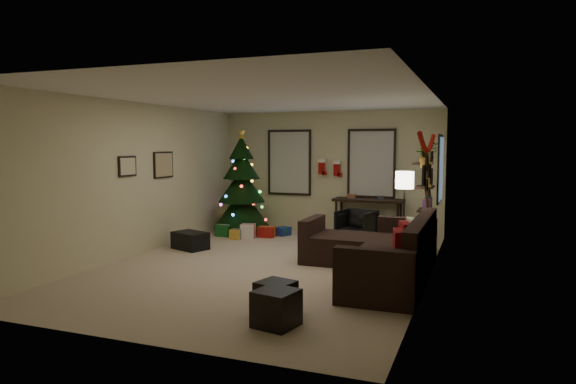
{
  "coord_description": "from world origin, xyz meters",
  "views": [
    {
      "loc": [
        3.19,
        -7.55,
        1.95
      ],
      "look_at": [
        0.1,
        0.6,
        1.15
      ],
      "focal_mm": 31.9,
      "sensor_mm": 36.0,
      "label": 1
    }
  ],
  "objects_px": {
    "sofa": "(381,255)",
    "desk_chair": "(356,225)",
    "desk": "(369,203)",
    "christmas_tree": "(242,189)",
    "bookshelf": "(428,203)"
  },
  "relations": [
    {
      "from": "sofa",
      "to": "desk_chair",
      "type": "bearing_deg",
      "value": 110.78
    },
    {
      "from": "desk",
      "to": "sofa",
      "type": "bearing_deg",
      "value": -74.93
    },
    {
      "from": "christmas_tree",
      "to": "bookshelf",
      "type": "xyz_separation_m",
      "value": [
        4.07,
        -0.76,
        -0.06
      ]
    },
    {
      "from": "sofa",
      "to": "bookshelf",
      "type": "xyz_separation_m",
      "value": [
        0.49,
        1.85,
        0.61
      ]
    },
    {
      "from": "sofa",
      "to": "desk_chair",
      "type": "height_order",
      "value": "sofa"
    },
    {
      "from": "sofa",
      "to": "bookshelf",
      "type": "distance_m",
      "value": 2.01
    },
    {
      "from": "desk_chair",
      "to": "bookshelf",
      "type": "height_order",
      "value": "bookshelf"
    },
    {
      "from": "desk",
      "to": "desk_chair",
      "type": "distance_m",
      "value": 0.76
    },
    {
      "from": "desk",
      "to": "bookshelf",
      "type": "relative_size",
      "value": 0.79
    },
    {
      "from": "christmas_tree",
      "to": "desk_chair",
      "type": "xyz_separation_m",
      "value": [
        2.61,
        -0.07,
        -0.65
      ]
    },
    {
      "from": "desk",
      "to": "bookshelf",
      "type": "height_order",
      "value": "bookshelf"
    },
    {
      "from": "desk",
      "to": "desk_chair",
      "type": "height_order",
      "value": "desk"
    },
    {
      "from": "sofa",
      "to": "christmas_tree",
      "type": "bearing_deg",
      "value": 143.94
    },
    {
      "from": "christmas_tree",
      "to": "desk",
      "type": "bearing_deg",
      "value": 12.14
    },
    {
      "from": "sofa",
      "to": "desk",
      "type": "distance_m",
      "value": 3.33
    }
  ]
}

